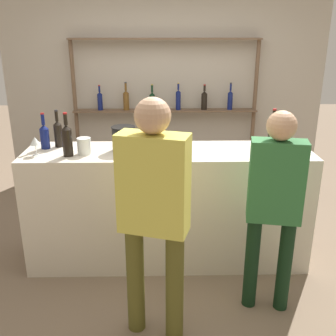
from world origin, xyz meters
name	(u,v)px	position (x,y,z in m)	size (l,w,h in m)	color
ground_plane	(168,257)	(0.00, 0.00, 0.00)	(16.00, 16.00, 0.00)	#7A6651
bar_counter	(168,206)	(0.00, 0.00, 0.54)	(2.53, 0.62, 1.08)	beige
back_wall	(165,85)	(0.00, 1.91, 1.40)	(4.13, 0.12, 2.80)	#B2A899
back_shelf	(165,93)	(0.00, 1.73, 1.31)	(2.36, 0.18, 1.99)	brown
counter_bottle_0	(67,139)	(-0.85, -0.13, 1.23)	(0.08, 0.08, 0.37)	black
counter_bottle_1	(273,133)	(0.93, 0.06, 1.23)	(0.08, 0.08, 0.36)	black
counter_bottle_2	(45,136)	(-1.10, 0.09, 1.20)	(0.08, 0.08, 0.32)	#0F1956
counter_bottle_3	(58,133)	(-0.99, 0.15, 1.21)	(0.07, 0.07, 0.34)	black
wine_glass	(35,141)	(-1.12, -0.11, 1.21)	(0.09, 0.09, 0.16)	silver
ice_bucket	(124,139)	(-0.39, 0.02, 1.19)	(0.21, 0.21, 0.21)	black
cork_jar	(84,146)	(-0.72, -0.08, 1.15)	(0.12, 0.12, 0.14)	silver
customer_center	(154,206)	(-0.11, -0.99, 1.01)	(0.49, 0.32, 1.72)	brown
customer_right	(275,198)	(0.76, -0.72, 0.94)	(0.41, 0.24, 1.58)	black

